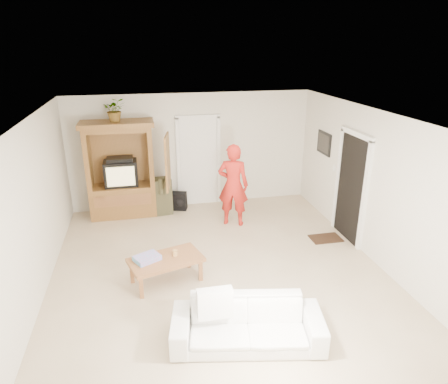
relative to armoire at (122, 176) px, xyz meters
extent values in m
plane|color=tan|center=(1.58, -2.66, -0.91)|extent=(6.00, 6.00, 0.00)
plane|color=white|center=(1.58, -2.66, 1.69)|extent=(6.00, 6.00, 0.00)
plane|color=silver|center=(1.58, 0.34, 0.39)|extent=(5.50, 0.00, 5.50)
plane|color=silver|center=(1.58, -5.66, 0.39)|extent=(5.50, 0.00, 5.50)
plane|color=silver|center=(-1.17, -2.66, 0.39)|extent=(0.00, 6.00, 6.00)
plane|color=silver|center=(4.33, -2.66, 0.39)|extent=(0.00, 6.00, 6.00)
cube|color=brown|center=(-0.02, -0.01, -0.56)|extent=(1.40, 0.60, 0.70)
cube|color=brown|center=(-0.67, -0.01, 0.39)|extent=(0.10, 0.60, 1.20)
cube|color=brown|center=(0.63, -0.01, 0.39)|extent=(0.10, 0.60, 1.20)
cube|color=brown|center=(-0.02, 0.26, 0.39)|extent=(1.40, 0.06, 1.20)
cube|color=brown|center=(-0.02, -0.01, 1.04)|extent=(1.40, 0.60, 0.10)
cube|color=brown|center=(-0.02, -0.01, 1.14)|extent=(1.52, 0.68, 0.10)
cube|color=brown|center=(0.96, -0.48, 0.39)|extent=(0.16, 0.67, 1.15)
cube|color=black|center=(-0.02, 0.02, 0.07)|extent=(0.70, 0.52, 0.55)
cube|color=tan|center=(-0.02, -0.25, 0.07)|extent=(0.58, 0.02, 0.42)
cube|color=black|center=(-0.02, -0.01, 0.38)|extent=(0.55, 0.35, 0.08)
cube|color=brown|center=(-0.02, -0.30, -0.46)|extent=(1.19, 0.03, 0.25)
cube|color=white|center=(1.73, 0.31, 0.11)|extent=(0.85, 0.05, 2.04)
cube|color=black|center=(4.30, -2.06, 0.11)|extent=(0.05, 0.90, 2.04)
cube|color=black|center=(4.31, -0.76, 0.69)|extent=(0.03, 0.60, 0.48)
cube|color=#382316|center=(3.88, -2.06, -0.90)|extent=(0.60, 0.40, 0.02)
imported|color=#4C7238|center=(-0.02, -0.03, 1.43)|extent=(0.45, 0.40, 0.48)
imported|color=red|center=(2.24, -0.99, -0.04)|extent=(0.75, 0.63, 1.74)
imported|color=white|center=(1.60, -4.52, -0.63)|extent=(2.03, 1.10, 0.56)
cube|color=brown|center=(0.70, -2.90, -0.52)|extent=(1.27, 0.92, 0.06)
cube|color=brown|center=(0.29, -3.28, -0.73)|extent=(0.08, 0.08, 0.36)
cube|color=brown|center=(0.15, -2.82, -0.73)|extent=(0.08, 0.08, 0.36)
cube|color=brown|center=(1.24, -2.99, -0.73)|extent=(0.08, 0.08, 0.36)
cube|color=brown|center=(1.10, -2.53, -0.73)|extent=(0.08, 0.08, 0.36)
cube|color=#D1459D|center=(0.41, -2.90, -0.45)|extent=(0.47, 0.43, 0.08)
cylinder|color=tan|center=(0.85, -2.85, -0.44)|extent=(0.08, 0.08, 0.10)
camera|label=1|loc=(0.44, -8.52, 2.74)|focal=32.00mm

